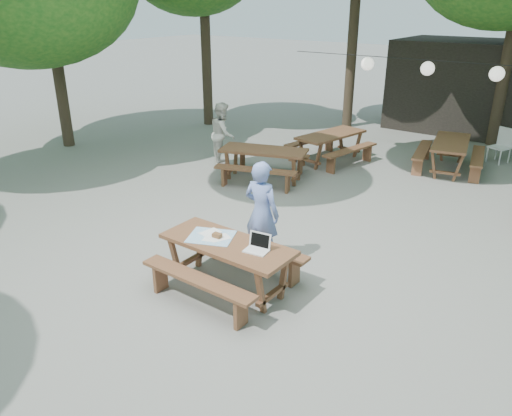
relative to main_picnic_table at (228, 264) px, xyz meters
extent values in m
plane|color=slate|center=(0.24, 1.78, -0.39)|extent=(80.00, 80.00, 0.00)
cube|color=black|center=(0.74, 12.28, 1.01)|extent=(6.00, 3.00, 2.80)
cube|color=#50321C|center=(0.00, 0.00, 0.33)|extent=(2.00, 0.80, 0.06)
cube|color=#50321C|center=(0.00, -0.65, 0.06)|extent=(1.90, 0.28, 0.05)
cube|color=#50321C|center=(0.00, 0.65, 0.06)|extent=(1.90, 0.28, 0.05)
cube|color=#50321C|center=(0.00, 0.00, -0.04)|extent=(1.70, 0.70, 0.69)
cube|color=#50321C|center=(-2.38, 4.23, 0.33)|extent=(2.15, 1.41, 0.06)
cube|color=#50321C|center=(-2.17, 3.62, 0.06)|extent=(1.89, 0.88, 0.05)
cube|color=#50321C|center=(-2.60, 4.85, 0.06)|extent=(1.89, 0.88, 0.05)
cube|color=#50321C|center=(-2.38, 4.23, -0.04)|extent=(1.84, 1.22, 0.69)
cube|color=#50321C|center=(-1.82, 6.46, 0.33)|extent=(1.17, 2.12, 0.06)
cube|color=#50321C|center=(-1.18, 6.33, 0.06)|extent=(0.64, 1.92, 0.05)
cube|color=#50321C|center=(-2.46, 6.58, 0.06)|extent=(0.64, 1.92, 0.05)
cube|color=#50321C|center=(-1.82, 6.46, -0.04)|extent=(1.01, 1.80, 0.69)
cube|color=#50321C|center=(0.93, 7.55, 0.33)|extent=(1.20, 2.12, 0.06)
cube|color=#50321C|center=(1.56, 7.68, 0.06)|extent=(0.67, 1.92, 0.05)
cube|color=#50321C|center=(0.29, 7.42, 0.06)|extent=(0.67, 1.92, 0.05)
cube|color=#50321C|center=(0.93, 7.55, -0.04)|extent=(1.04, 1.81, 0.69)
imported|color=#738BD3|center=(-0.08, 0.96, 0.47)|extent=(0.63, 0.42, 1.71)
imported|color=silver|center=(-3.95, 4.63, 0.41)|extent=(0.94, 0.98, 1.60)
cube|color=silver|center=(1.78, 9.01, 0.01)|extent=(0.57, 0.57, 0.04)
cube|color=silver|center=(1.86, 9.19, 0.27)|extent=(0.42, 0.20, 0.48)
cube|color=silver|center=(1.78, 9.01, -0.20)|extent=(0.55, 0.55, 0.38)
cube|color=white|center=(0.51, 0.02, 0.37)|extent=(0.36, 0.28, 0.02)
cube|color=white|center=(0.49, 0.14, 0.49)|extent=(0.34, 0.11, 0.23)
cube|color=black|center=(0.49, 0.13, 0.49)|extent=(0.28, 0.08, 0.19)
cube|color=#3D96D0|center=(-0.31, 0.00, 0.37)|extent=(0.81, 0.76, 0.01)
cube|color=white|center=(-0.28, -0.02, 0.37)|extent=(0.30, 0.35, 0.00)
cube|color=white|center=(-0.17, 0.03, 0.37)|extent=(0.32, 0.36, 0.00)
cube|color=white|center=(-0.40, 0.08, 0.38)|extent=(0.26, 0.33, 0.00)
cube|color=brown|center=(-0.21, 0.02, 0.41)|extent=(0.14, 0.10, 0.06)
cylinder|color=black|center=(0.74, 7.78, 2.21)|extent=(9.00, 0.02, 0.02)
sphere|color=white|center=(-1.56, 7.78, 2.01)|extent=(0.34, 0.34, 0.34)
sphere|color=white|center=(0.04, 7.78, 2.01)|extent=(0.34, 0.34, 0.34)
sphere|color=white|center=(1.64, 7.78, 2.01)|extent=(0.34, 0.34, 0.34)
cylinder|color=#2D2319|center=(-8.76, 3.28, 1.84)|extent=(0.32, 0.32, 4.45)
cylinder|color=#2D2319|center=(-7.26, 7.78, 2.23)|extent=(0.32, 0.32, 5.23)
cylinder|color=#2D2319|center=(-3.26, 10.28, 2.24)|extent=(0.32, 0.32, 5.25)
cylinder|color=#2D2319|center=(1.24, 10.78, 1.82)|extent=(0.32, 0.32, 4.42)
camera|label=1|loc=(4.15, -4.92, 3.60)|focal=35.00mm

